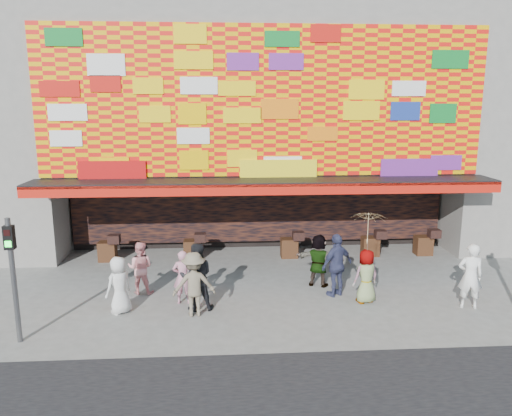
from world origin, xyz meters
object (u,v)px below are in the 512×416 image
Objects in this scene: ped_e at (337,265)px; parasol at (368,228)px; ped_a at (119,285)px; ped_b at (183,277)px; ped_h at (470,276)px; ped_g at (366,276)px; ped_d at (194,284)px; ped_i at (140,268)px; signal_left at (12,266)px; ped_c at (197,277)px; ped_f at (319,260)px.

parasol is (0.71, -0.55, 1.23)m from ped_e.
ped_a is 0.84× the size of parasol.
ped_e is at bearing 142.31° from parasol.
ped_b is 7.88m from ped_h.
ped_g is 1.39m from parasol.
ped_h is at bearing 171.54° from ped_d.
ped_g is 0.83× the size of parasol.
ped_g is at bearing 178.53° from ped_i.
ped_h is (11.51, 1.24, -0.95)m from signal_left.
ped_e is 1.00× the size of parasol.
ped_i reaches higher than ped_b.
ped_c is 1.03× the size of ped_h.
ped_e reaches higher than ped_i.
signal_left reaches higher than ped_h.
ped_b is 0.62m from ped_c.
ped_e reaches higher than ped_f.
ped_h is at bearing 133.44° from ped_a.
ped_f is 0.87× the size of parasol.
ped_e is 0.92m from ped_f.
ped_d is at bearing 12.14° from ped_h.
ped_b is 5.31m from parasol.
ped_b is at bearing 6.10° from ped_h.
ped_i reaches higher than ped_g.
ped_g is (0.71, -0.55, -0.16)m from ped_e.
ped_a is 1.44m from ped_i.
ped_d is 4.80m from ped_g.
ped_f is at bearing -168.83° from ped_i.
ped_d is at bearing 127.26° from ped_a.
ped_b is 0.84× the size of ped_h.
signal_left is 4.50m from ped_c.
ped_e is at bearing -178.76° from ped_b.
ped_i is at bearing 1.73° from ped_h.
parasol is (4.76, 0.56, 1.29)m from ped_d.
ped_g is at bearing 174.61° from ped_b.
ped_a is 6.89m from parasol.
ped_d is (0.36, -0.83, 0.10)m from ped_b.
signal_left is 1.85× the size of ped_f.
ped_d is (-0.05, -0.39, -0.07)m from ped_c.
ped_c is at bearing -106.13° from ped_d.
ped_h reaches higher than ped_a.
ped_f is 4.27m from ped_h.
signal_left is 1.61× the size of ped_c.
ped_c is 0.40m from ped_d.
ped_d is 0.93× the size of ped_e.
ped_a is at bearing -177.54° from parasol.
ped_h is at bearing 177.28° from ped_f.
ped_a is 1.72m from ped_b.
ped_i is (-1.71, 1.29, -0.15)m from ped_c.
ped_i is at bearing 26.99° from ped_f.
signal_left is 11.62m from ped_h.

